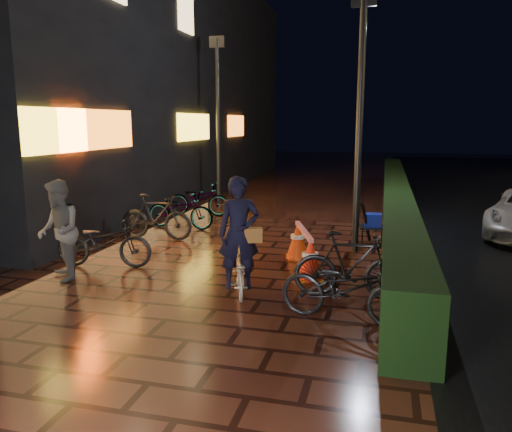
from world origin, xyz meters
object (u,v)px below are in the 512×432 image
(bystander_person, at_px, (59,231))
(cyclist, at_px, (239,251))
(traffic_barrier, at_px, (304,249))
(cart_assembly, at_px, (372,222))

(bystander_person, bearing_deg, cyclist, 49.97)
(cyclist, xyz_separation_m, traffic_barrier, (0.78, 1.72, -0.34))
(cyclist, bearing_deg, cart_assembly, 63.31)
(bystander_person, xyz_separation_m, cart_assembly, (5.27, 4.06, -0.37))
(cart_assembly, bearing_deg, cyclist, -116.69)
(bystander_person, height_order, cyclist, cyclist)
(cyclist, bearing_deg, traffic_barrier, 65.57)
(cart_assembly, bearing_deg, traffic_barrier, -118.35)
(cyclist, distance_m, traffic_barrier, 1.92)
(bystander_person, relative_size, cyclist, 0.93)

